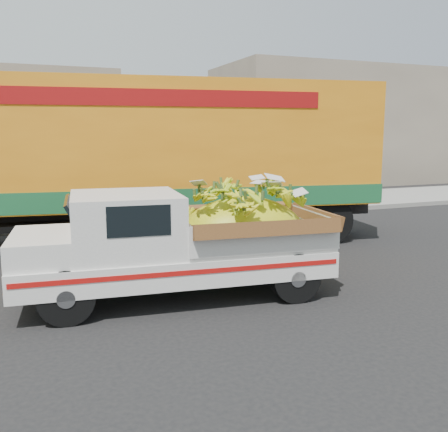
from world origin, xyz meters
name	(u,v)px	position (x,y,z in m)	size (l,w,h in m)	color
ground	(192,286)	(0.00, 0.00, 0.00)	(100.00, 100.00, 0.00)	black
curb	(124,223)	(0.00, 6.17, 0.07)	(60.00, 0.25, 0.15)	gray
sidewalk	(112,213)	(0.00, 8.27, 0.07)	(60.00, 4.00, 0.14)	gray
building_right	(347,127)	(14.00, 15.17, 3.00)	(14.00, 6.00, 6.00)	gray
pickup_truck	(198,240)	(-0.05, -0.50, 0.92)	(5.03, 2.27, 1.71)	black
semi_trailer	(127,155)	(-0.32, 3.72, 2.12)	(12.06, 4.26, 3.80)	black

